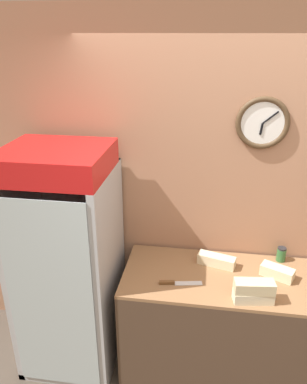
# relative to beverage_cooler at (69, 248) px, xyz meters

# --- Properties ---
(wall_back) EXTENTS (5.20, 0.09, 2.70)m
(wall_back) POSITION_rel_beverage_cooler_xyz_m (1.29, 0.36, 0.37)
(wall_back) COLOR #AD7A5B
(wall_back) RESTS_ON ground_plane
(prep_counter) EXTENTS (1.70, 0.67, 0.88)m
(prep_counter) POSITION_rel_beverage_cooler_xyz_m (1.29, -0.02, -0.55)
(prep_counter) COLOR #4C3828
(prep_counter) RESTS_ON ground_plane
(beverage_cooler) EXTENTS (0.71, 0.72, 1.81)m
(beverage_cooler) POSITION_rel_beverage_cooler_xyz_m (0.00, 0.00, 0.00)
(beverage_cooler) COLOR #B2B7BC
(beverage_cooler) RESTS_ON ground_plane
(sandwich_stack_bottom) EXTENTS (0.27, 0.14, 0.08)m
(sandwich_stack_bottom) POSITION_rel_beverage_cooler_xyz_m (1.35, -0.27, -0.07)
(sandwich_stack_bottom) COLOR beige
(sandwich_stack_bottom) RESTS_ON prep_counter
(sandwich_stack_middle) EXTENTS (0.27, 0.13, 0.08)m
(sandwich_stack_middle) POSITION_rel_beverage_cooler_xyz_m (1.35, -0.27, 0.00)
(sandwich_stack_middle) COLOR beige
(sandwich_stack_middle) RESTS_ON sandwich_stack_bottom
(sandwich_flat_left) EXTENTS (0.25, 0.19, 0.08)m
(sandwich_flat_left) POSITION_rel_beverage_cooler_xyz_m (1.55, 0.03, -0.07)
(sandwich_flat_left) COLOR beige
(sandwich_flat_left) RESTS_ON prep_counter
(sandwich_flat_right) EXTENTS (0.29, 0.16, 0.08)m
(sandwich_flat_right) POSITION_rel_beverage_cooler_xyz_m (1.12, 0.12, -0.07)
(sandwich_flat_right) COLOR beige
(sandwich_flat_right) RESTS_ON prep_counter
(chefs_knife) EXTENTS (0.31, 0.09, 0.02)m
(chefs_knife) POSITION_rel_beverage_cooler_xyz_m (0.82, -0.16, -0.11)
(chefs_knife) COLOR silver
(chefs_knife) RESTS_ON prep_counter
(condiment_jar) EXTENTS (0.07, 0.07, 0.11)m
(condiment_jar) POSITION_rel_beverage_cooler_xyz_m (1.61, 0.25, -0.06)
(condiment_jar) COLOR #336B38
(condiment_jar) RESTS_ON prep_counter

